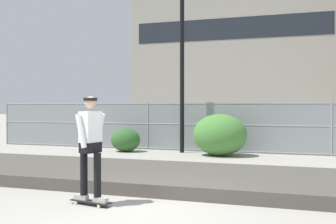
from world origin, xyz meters
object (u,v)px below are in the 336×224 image
Objects in this scene: parked_car_near at (158,125)px; shrub_left at (126,140)px; skater at (90,141)px; shrub_center at (220,135)px; street_lamp at (182,35)px; skateboard at (91,202)px.

parked_car_near is 3.92× the size of shrub_left.
shrub_left is (-3.02, 7.97, -0.68)m from skater.
shrub_left is at bearing 110.72° from skater.
shrub_center is at bearing -1.74° from shrub_left.
parked_car_near is 5.09m from shrub_center.
street_lamp reaches higher than skater.
shrub_left is 3.63m from shrub_center.
street_lamp reaches higher than parked_car_near.
skateboard is at bearing -83.70° from street_lamp.
street_lamp is at bearing 96.30° from skater.
skater is (-0.00, 0.00, 1.06)m from skateboard.
shrub_center is (3.63, -3.57, -0.12)m from parked_car_near.
shrub_center is (1.53, -0.53, -3.60)m from street_lamp.
shrub_left is at bearing 110.72° from skateboard.
street_lamp is 3.73× the size of shrub_center.
skateboard is at bearing -94.38° from shrub_center.
shrub_center is at bearing -44.52° from parked_car_near.
shrub_center reaches higher than shrub_left.
shrub_left is (0.01, -3.46, -0.40)m from parked_car_near.
shrub_left is at bearing -168.71° from street_lamp.
street_lamp is 5.08m from parked_car_near.
street_lamp reaches higher than skateboard.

